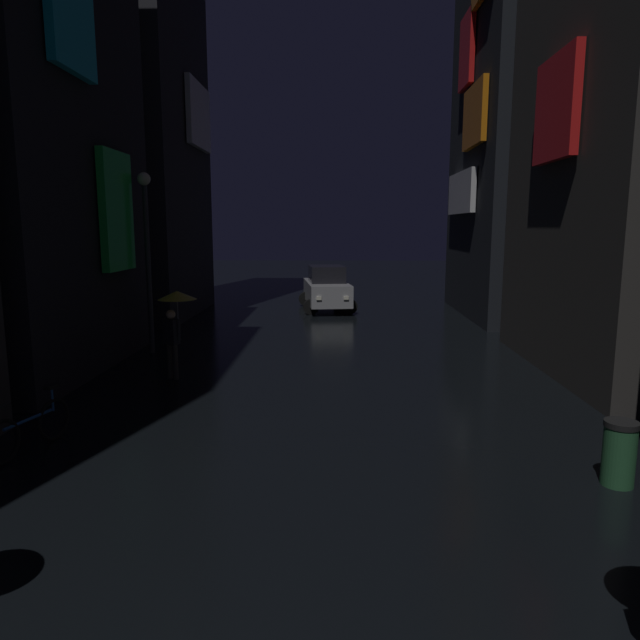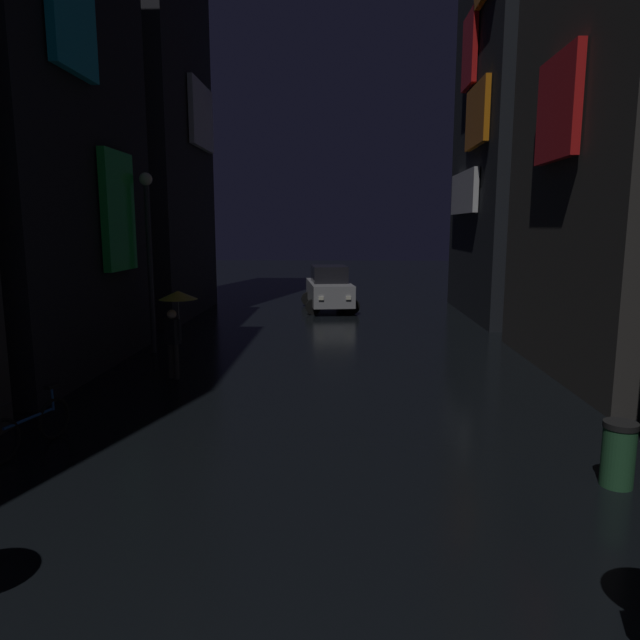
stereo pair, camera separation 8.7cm
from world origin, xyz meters
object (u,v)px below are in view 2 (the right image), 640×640
Objects in this scene: pedestrian_midstreet_left_yellow at (176,310)px; trash_bin at (618,454)px; streetlamp_left_far at (149,241)px; bicycle_parked_at_storefront at (30,427)px; car_distant at (329,289)px.

trash_bin is at bearing -34.75° from pedestrian_midstreet_left_yellow.
trash_bin is (9.30, -8.23, -2.74)m from streetlamp_left_far.
bicycle_parked_at_storefront is 8.94m from trash_bin.
trash_bin is at bearing -75.35° from car_distant.
trash_bin is at bearing -5.97° from bicycle_parked_at_storefront.
car_distant is at bearing 74.12° from pedestrian_midstreet_left_yellow.
pedestrian_midstreet_left_yellow is 2.28× the size of trash_bin.
streetlamp_left_far is at bearing 118.58° from pedestrian_midstreet_left_yellow.
pedestrian_midstreet_left_yellow is 0.49× the size of car_distant.
bicycle_parked_at_storefront is at bearing 174.03° from trash_bin.
car_distant reaches higher than bicycle_parked_at_storefront.
streetlamp_left_far reaches higher than bicycle_parked_at_storefront.
car_distant is 4.64× the size of trash_bin.
pedestrian_midstreet_left_yellow reaches higher than trash_bin.
streetlamp_left_far is at bearing 138.51° from trash_bin.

